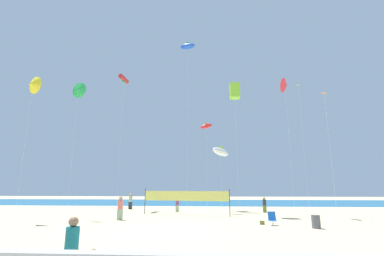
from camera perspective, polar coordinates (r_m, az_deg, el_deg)
ground_plane at (r=17.67m, az=-4.15°, el=-20.45°), size 120.00×120.00×0.00m
ocean_band at (r=48.50m, az=1.30°, el=-15.18°), size 120.00×20.00×0.01m
mother_figure at (r=9.35m, az=-23.76°, el=-21.36°), size 0.39×0.39×1.70m
beachgoer_charcoal_shirt at (r=30.23m, az=14.83°, el=-15.05°), size 0.36×0.36×1.56m
beachgoer_plum_shirt at (r=29.98m, az=-3.08°, el=-15.49°), size 0.35×0.35×1.52m
beachgoer_coral_shirt at (r=23.46m, az=-14.70°, el=-15.66°), size 0.41×0.41×1.81m
beachgoer_sage_shirt at (r=34.38m, az=-12.66°, el=-14.53°), size 0.42×0.42×1.82m
folding_beach_chair at (r=20.51m, az=16.35°, el=-17.55°), size 0.52×0.65×0.89m
trash_barrel at (r=19.92m, az=24.37°, el=-17.33°), size 0.53×0.53×0.81m
volleyball_net at (r=26.67m, az=-1.40°, el=-14.13°), size 8.26×1.99×2.40m
beach_handbag at (r=20.77m, az=14.37°, el=-18.53°), size 0.31×0.16×0.25m
kite_lime_box at (r=28.71m, az=8.87°, el=7.60°), size 1.00×1.00×12.97m
kite_red_delta at (r=29.44m, az=18.77°, el=8.39°), size 0.61×1.53×13.32m
kite_white_inflatable at (r=32.47m, az=5.97°, el=-4.95°), size 2.49×2.40×7.28m
kite_yellow_delta at (r=27.39m, az=-30.23°, el=7.85°), size 1.63×1.01×11.94m
kite_red_tube at (r=37.17m, az=-14.02°, el=9.82°), size 0.76×2.08×16.58m
kite_orange_diamond at (r=22.86m, az=25.91°, el=5.45°), size 0.52×0.52×9.59m
kite_blue_inflatable at (r=38.82m, az=-0.92°, el=16.61°), size 2.36×1.53×21.86m
kite_green_delta at (r=27.86m, az=-22.58°, el=7.34°), size 1.52×0.59×12.17m
kite_lime_diamond at (r=30.87m, az=21.35°, el=6.72°), size 0.43×0.43×13.15m
kite_red_inflatable at (r=30.12m, az=2.99°, el=0.36°), size 1.47×0.76×9.51m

